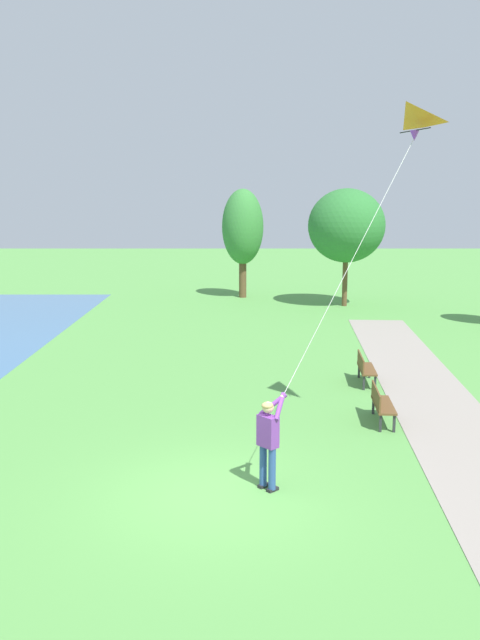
{
  "coord_description": "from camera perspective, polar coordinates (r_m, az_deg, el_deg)",
  "views": [
    {
      "loc": [
        0.44,
        -11.75,
        5.48
      ],
      "look_at": [
        0.48,
        1.14,
        3.11
      ],
      "focal_mm": 37.9,
      "sensor_mm": 36.0,
      "label": 1
    }
  ],
  "objects": [
    {
      "name": "park_bench_far_walkway",
      "position": [
        20.32,
        10.31,
        -3.91
      ],
      "size": [
        0.54,
        1.53,
        0.88
      ],
      "color": "brown",
      "rests_on": "ground"
    },
    {
      "name": "ground_plane",
      "position": [
        12.97,
        -2.18,
        -14.59
      ],
      "size": [
        120.0,
        120.0,
        0.0
      ],
      "primitive_type": "plane",
      "color": "#569947"
    },
    {
      "name": "walkway_path",
      "position": [
        15.61,
        18.76,
        -10.68
      ],
      "size": [
        4.59,
        32.09,
        0.02
      ],
      "primitive_type": "cube",
      "rotation": [
        0.0,
        0.0,
        -0.07
      ],
      "color": "gray",
      "rests_on": "ground"
    },
    {
      "name": "tree_horizon_far",
      "position": [
        34.24,
        8.8,
        7.87
      ],
      "size": [
        3.81,
        3.9,
        5.86
      ],
      "color": "brown",
      "rests_on": "ground"
    },
    {
      "name": "flying_kite",
      "position": [
        15.35,
        13.65,
        15.83
      ],
      "size": [
        3.15,
        3.29,
        5.65
      ],
      "color": "orange"
    },
    {
      "name": "person_kite_flyer",
      "position": [
        12.84,
        2.27,
        -9.8
      ],
      "size": [
        0.6,
        0.58,
        1.83
      ],
      "color": "#232328",
      "rests_on": "ground"
    },
    {
      "name": "park_bench_near_walkway",
      "position": [
        16.97,
        11.63,
        -6.83
      ],
      "size": [
        0.54,
        1.53,
        0.88
      ],
      "color": "brown",
      "rests_on": "ground"
    },
    {
      "name": "tree_treeline_left",
      "position": [
        36.76,
        0.05,
        7.81
      ],
      "size": [
        2.24,
        2.42,
        5.88
      ],
      "color": "brown",
      "rests_on": "ground"
    }
  ]
}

